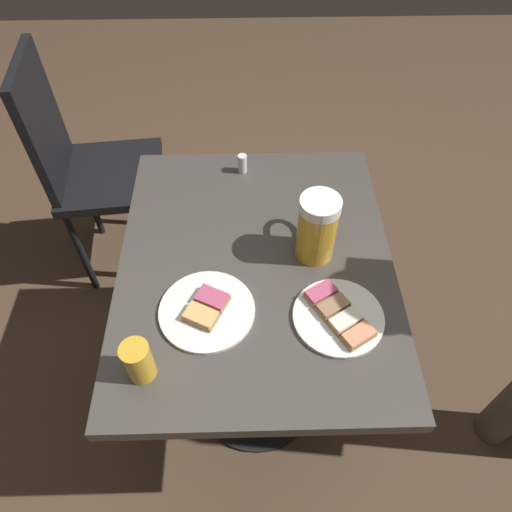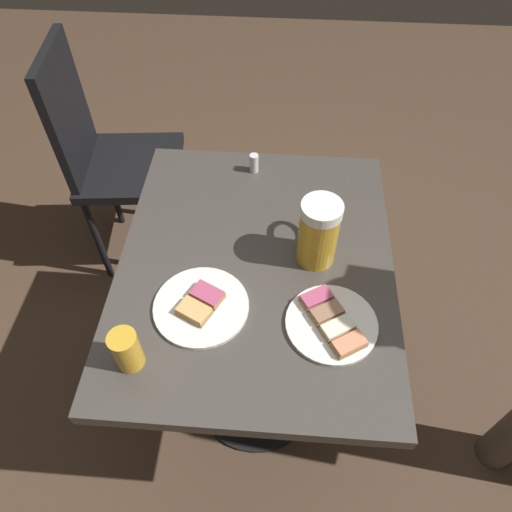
{
  "view_description": "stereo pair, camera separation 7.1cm",
  "coord_description": "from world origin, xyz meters",
  "px_view_note": "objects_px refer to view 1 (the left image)",
  "views": [
    {
      "loc": [
        -0.02,
        -0.72,
        1.68
      ],
      "look_at": [
        0.0,
        0.0,
        0.8
      ],
      "focal_mm": 33.36,
      "sensor_mm": 36.0,
      "label": 1
    },
    {
      "loc": [
        0.05,
        -0.71,
        1.68
      ],
      "look_at": [
        0.0,
        0.0,
        0.8
      ],
      "focal_mm": 33.36,
      "sensor_mm": 36.0,
      "label": 2
    }
  ],
  "objects_px": {
    "plate_near": "(339,316)",
    "cafe_chair": "(87,163)",
    "beer_glass_small": "(138,361)",
    "salt_shaker": "(242,164)",
    "plate_far": "(207,310)",
    "beer_mug": "(317,227)"
  },
  "relations": [
    {
      "from": "plate_far",
      "to": "salt_shaker",
      "type": "height_order",
      "value": "salt_shaker"
    },
    {
      "from": "plate_near",
      "to": "beer_mug",
      "type": "distance_m",
      "value": 0.21
    },
    {
      "from": "cafe_chair",
      "to": "plate_near",
      "type": "bearing_deg",
      "value": 37.67
    },
    {
      "from": "plate_near",
      "to": "beer_mug",
      "type": "height_order",
      "value": "beer_mug"
    },
    {
      "from": "beer_glass_small",
      "to": "salt_shaker",
      "type": "distance_m",
      "value": 0.65
    },
    {
      "from": "beer_glass_small",
      "to": "cafe_chair",
      "type": "relative_size",
      "value": 0.1
    },
    {
      "from": "beer_glass_small",
      "to": "cafe_chair",
      "type": "xyz_separation_m",
      "value": [
        -0.37,
        0.95,
        -0.28
      ]
    },
    {
      "from": "beer_mug",
      "to": "cafe_chair",
      "type": "height_order",
      "value": "beer_mug"
    },
    {
      "from": "beer_mug",
      "to": "beer_glass_small",
      "type": "distance_m",
      "value": 0.49
    },
    {
      "from": "plate_far",
      "to": "cafe_chair",
      "type": "distance_m",
      "value": 0.97
    },
    {
      "from": "beer_glass_small",
      "to": "salt_shaker",
      "type": "bearing_deg",
      "value": 71.22
    },
    {
      "from": "beer_mug",
      "to": "beer_glass_small",
      "type": "relative_size",
      "value": 1.81
    },
    {
      "from": "cafe_chair",
      "to": "plate_far",
      "type": "bearing_deg",
      "value": 25.74
    },
    {
      "from": "beer_mug",
      "to": "cafe_chair",
      "type": "bearing_deg",
      "value": 139.7
    },
    {
      "from": "plate_far",
      "to": "beer_glass_small",
      "type": "relative_size",
      "value": 2.2
    },
    {
      "from": "plate_far",
      "to": "cafe_chair",
      "type": "bearing_deg",
      "value": 121.44
    },
    {
      "from": "beer_mug",
      "to": "cafe_chair",
      "type": "distance_m",
      "value": 1.03
    },
    {
      "from": "beer_glass_small",
      "to": "plate_near",
      "type": "bearing_deg",
      "value": 15.77
    },
    {
      "from": "beer_glass_small",
      "to": "salt_shaker",
      "type": "relative_size",
      "value": 1.75
    },
    {
      "from": "salt_shaker",
      "to": "cafe_chair",
      "type": "xyz_separation_m",
      "value": [
        -0.57,
        0.33,
        -0.26
      ]
    },
    {
      "from": "plate_near",
      "to": "cafe_chair",
      "type": "distance_m",
      "value": 1.16
    },
    {
      "from": "plate_far",
      "to": "plate_near",
      "type": "bearing_deg",
      "value": -4.65
    }
  ]
}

